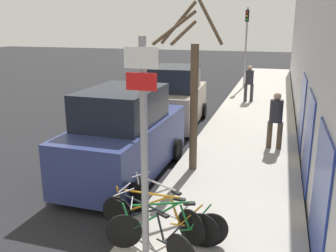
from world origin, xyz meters
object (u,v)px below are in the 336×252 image
Objects in this scene: bicycle_3 at (162,208)px; parked_car_0 at (125,137)px; parked_car_1 at (175,99)px; pedestrian_far at (249,81)px; pedestrian_near at (276,116)px; bicycle_2 at (158,218)px; traffic_light at (246,37)px; street_tree at (193,94)px; signpost at (144,144)px; bicycle_1 at (167,228)px; bicycle_0 at (148,230)px.

parked_car_0 reaches higher than bicycle_3.
parked_car_1 reaches higher than pedestrian_far.
parked_car_1 reaches higher than pedestrian_near.
parked_car_0 is 10.07m from pedestrian_far.
pedestrian_far reaches higher than pedestrian_near.
traffic_light is at bearing 6.15° from bicycle_2.
street_tree is at bearing -127.27° from pedestrian_near.
signpost is 8.64m from parked_car_1.
pedestrian_near is (1.60, 5.91, 0.63)m from bicycle_1.
pedestrian_far is at bearing -81.36° from traffic_light.
parked_car_1 is at bearing -101.27° from traffic_light.
traffic_light is at bearing 31.67° from bicycle_3.
pedestrian_near reaches higher than bicycle_3.
parked_car_1 is (-1.85, 8.32, 0.51)m from bicycle_0.
bicycle_3 is at bearing 29.73° from bicycle_0.
pedestrian_near is (3.61, 2.93, 0.10)m from parked_car_0.
parked_car_0 is 1.04× the size of street_tree.
pedestrian_far is (0.49, 12.53, 0.63)m from bicycle_2.
bicycle_3 reaches higher than bicycle_2.
bicycle_2 is 0.51× the size of street_tree.
bicycle_3 is 0.41× the size of parked_car_0.
parked_car_0 reaches higher than bicycle_2.
traffic_light is at bearing 84.56° from parked_car_0.
street_tree is 0.97× the size of traffic_light.
signpost is 3.80m from street_tree.
bicycle_1 is at bearing -130.17° from bicycle_2.
parked_car_0 is at bearing -137.62° from pedestrian_near.
bicycle_1 is 3.93m from street_tree.
bicycle_0 is 6.40m from pedestrian_near.
bicycle_1 is 0.44× the size of traffic_light.
parked_car_1 is 2.46× the size of pedestrian_near.
bicycle_0 is at bearing -89.66° from traffic_light.
parked_car_0 is 14.15m from traffic_light.
bicycle_2 is 3.28m from parked_car_0.
bicycle_3 is (0.00, 0.78, 0.01)m from bicycle_0.
bicycle_1 is 0.45× the size of street_tree.
pedestrian_near is (3.73, -2.23, 0.11)m from parked_car_1.
bicycle_0 is 8.54m from parked_car_1.
bicycle_1 is 0.36m from bicycle_2.
bicycle_1 is 12.81m from pedestrian_far.
pedestrian_far is 0.40× the size of street_tree.
bicycle_0 is 0.42× the size of traffic_light.
pedestrian_near is (1.90, 6.15, -0.91)m from signpost.
pedestrian_far is (0.52, 12.97, 0.63)m from bicycle_0.
pedestrian_far reaches higher than bicycle_2.
parked_car_0 is at bearing 58.58° from bicycle_0.
bicycle_0 is 17.25m from traffic_light.
bicycle_1 is 1.14× the size of pedestrian_far.
traffic_light is (-0.10, 16.29, 2.51)m from bicycle_3.
street_tree is (-0.65, -9.24, 0.99)m from pedestrian_far.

